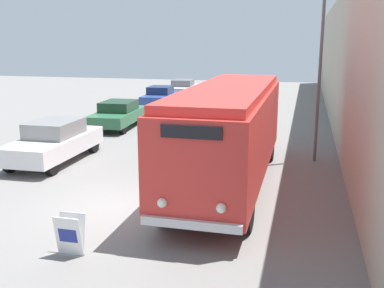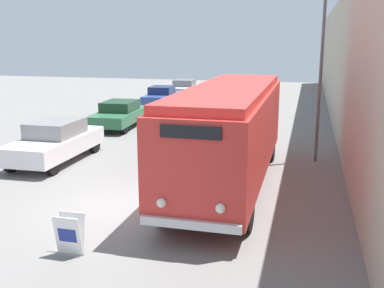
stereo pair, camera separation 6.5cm
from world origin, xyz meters
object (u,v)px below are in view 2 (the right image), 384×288
object	(u,v)px
parked_car_far	(162,97)
parked_car_distant	(184,89)
parked_car_near	(55,141)
sign_board	(70,235)
vintage_bus	(230,130)
streetlamp	(323,35)
parked_car_mid	(120,114)

from	to	relation	value
parked_car_far	parked_car_distant	distance (m)	5.54
parked_car_far	parked_car_near	bearing A→B (deg)	-91.32
sign_board	parked_car_near	bearing A→B (deg)	122.99
parked_car_near	parked_car_far	size ratio (longest dim) A/B	1.14
sign_board	parked_car_near	size ratio (longest dim) A/B	0.19
parked_car_near	parked_car_far	xyz separation A→B (m)	(-0.44, 14.25, -0.04)
parked_car_distant	vintage_bus	bearing A→B (deg)	-74.02
streetlamp	parked_car_near	distance (m)	10.78
sign_board	parked_car_far	bearing A→B (deg)	103.04
parked_car_far	parked_car_distant	xyz separation A→B (m)	(0.08, 5.54, 0.01)
parked_car_near	parked_car_mid	bearing A→B (deg)	92.19
sign_board	parked_car_mid	world-z (taller)	parked_car_mid
sign_board	vintage_bus	bearing A→B (deg)	65.95
vintage_bus	parked_car_mid	world-z (taller)	vintage_bus
parked_car_near	parked_car_mid	world-z (taller)	parked_car_near
parked_car_mid	parked_car_far	bearing A→B (deg)	86.69
parked_car_mid	parked_car_distant	xyz separation A→B (m)	(0.05, 12.78, 0.04)
streetlamp	parked_car_mid	bearing A→B (deg)	156.08
parked_car_near	sign_board	bearing A→B (deg)	-58.13
sign_board	parked_car_near	world-z (taller)	parked_car_near
parked_car_near	vintage_bus	bearing A→B (deg)	-10.99
streetlamp	parked_car_distant	distance (m)	20.37
vintage_bus	parked_car_near	world-z (taller)	vintage_bus
parked_car_far	parked_car_distant	size ratio (longest dim) A/B	0.94
sign_board	parked_car_far	world-z (taller)	parked_car_far
streetlamp	parked_car_mid	size ratio (longest dim) A/B	1.60
parked_car_near	parked_car_distant	distance (m)	19.80
parked_car_far	sign_board	bearing A→B (deg)	-80.07
parked_car_near	parked_car_distant	bearing A→B (deg)	89.93
sign_board	parked_car_distant	bearing A→B (deg)	100.22
streetlamp	parked_car_distant	xyz separation A→B (m)	(-10.05, 17.26, -3.99)
streetlamp	parked_car_near	world-z (taller)	streetlamp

